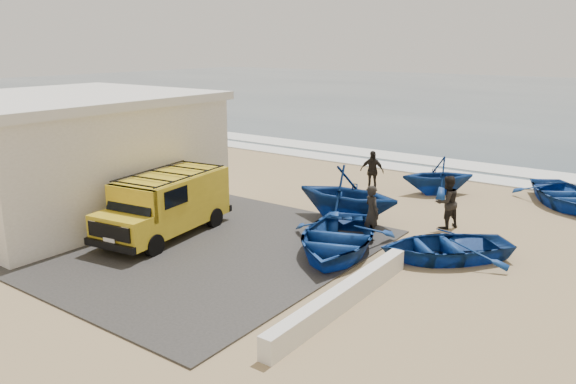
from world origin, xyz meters
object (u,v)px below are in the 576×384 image
Objects in this scene: boat_mid_left at (347,193)px; fisherman_middle at (447,202)px; building at (65,153)px; van at (167,203)px; fisherman_front at (372,213)px; boat_near_left at (336,238)px; parapet at (343,297)px; boat_far_left at (438,175)px; boat_near_right at (444,246)px; fisherman_back at (372,171)px; boat_far_right at (565,194)px.

fisherman_middle is at bearing -71.45° from boat_mid_left.
building is 5.20× the size of fisherman_middle.
building is 5.34m from van.
fisherman_middle is (3.13, 1.28, -0.08)m from boat_mid_left.
fisherman_middle is at bearing -85.57° from fisherman_front.
boat_near_left is 2.54× the size of fisherman_front.
van is 6.18m from boat_mid_left.
parapet is 3.32× the size of fisherman_middle.
fisherman_middle is (12.27, 6.21, -1.26)m from building.
boat_far_left is 1.65× the size of fisherman_middle.
fisherman_middle reaches higher than boat_near_right.
boat_near_left is (10.49, 2.00, -1.69)m from building.
fisherman_back reaches higher than parapet.
van is (5.24, 0.15, -1.05)m from building.
boat_far_left is at bearing -16.37° from boat_mid_left.
parapet is 7.24m from fisherman_middle.
van is 2.88× the size of fisherman_back.
fisherman_front is (0.46, -6.70, 0.11)m from boat_far_left.
boat_far_right is 2.44× the size of fisherman_back.
fisherman_middle is 5.18m from fisherman_back.
boat_mid_left is at bearing -154.17° from boat_near_right.
fisherman_middle is at bearing 155.98° from boat_near_right.
boat_near_right is at bearing 6.03° from boat_near_left.
boat_far_left is (1.22, 5.37, -0.20)m from boat_mid_left.
fisherman_front is at bearing 57.98° from boat_near_left.
van reaches higher than parapet.
boat_mid_left reaches higher than parapet.
fisherman_middle reaches higher than fisherman_back.
boat_near_left is at bearing -40.72° from boat_far_left.
boat_near_right is at bearing 48.07° from fisherman_middle.
boat_near_right is 2.14× the size of fisherman_front.
fisherman_back is at bearing 179.42° from boat_near_right.
fisherman_front is (5.58, 3.46, -0.21)m from van.
building is 2.45× the size of boat_near_right.
building is 1.87× the size of van.
boat_far_left is 6.71m from fisherman_front.
boat_near_left is at bearing -158.92° from boat_mid_left.
parapet is 1.41× the size of boat_far_right.
boat_mid_left is 2.07× the size of fisherman_middle.
boat_near_right is at bearing 79.83° from parapet.
boat_mid_left is at bearing 119.51° from parapet.
boat_far_right is at bearing 37.51° from building.
boat_mid_left is 2.15× the size of fisherman_back.
fisherman_middle is at bearing -16.56° from boat_far_left.
boat_far_right is (2.48, 12.50, 0.17)m from parapet.
boat_mid_left is at bearing -84.12° from fisherman_back.
boat_mid_left reaches higher than fisherman_middle.
boat_mid_left is at bearing 94.03° from boat_near_left.
fisherman_front is at bearing -1.05° from fisherman_middle.
fisherman_back is (-2.41, -1.24, 0.09)m from boat_far_left.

